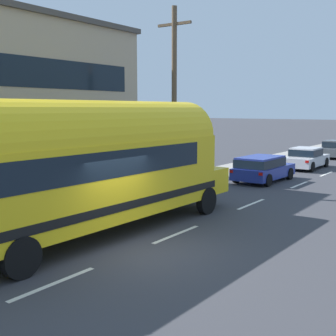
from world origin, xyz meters
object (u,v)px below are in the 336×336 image
object	(u,v)px
car_lead	(262,167)
car_third	(336,149)
utility_pole	(174,97)
painted_bus	(83,163)
car_second	(306,157)

from	to	relation	value
car_lead	car_third	bearing A→B (deg)	90.15
utility_pole	painted_bus	bearing A→B (deg)	-73.49
painted_bus	car_third	distance (m)	27.47
car_third	car_second	bearing A→B (deg)	-88.50
car_lead	car_third	xyz separation A→B (m)	(-0.04, 14.44, -0.06)
car_lead	car_second	xyz separation A→B (m)	(0.17, 6.60, -0.05)
utility_pole	painted_bus	size ratio (longest dim) A/B	0.68
utility_pole	painted_bus	xyz separation A→B (m)	(2.42, -8.18, -2.12)
car_lead	car_third	size ratio (longest dim) A/B	1.01
utility_pole	painted_bus	world-z (taller)	utility_pole
painted_bus	car_third	bearing A→B (deg)	90.18
car_second	car_third	distance (m)	7.85
painted_bus	car_lead	size ratio (longest dim) A/B	2.91
utility_pole	car_lead	bearing A→B (deg)	63.63
utility_pole	car_lead	world-z (taller)	utility_pole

